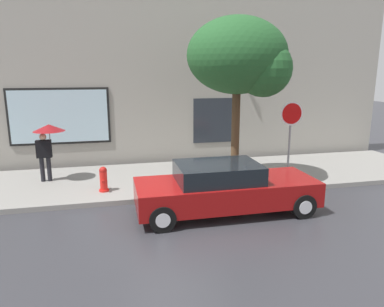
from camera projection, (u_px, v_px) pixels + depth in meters
ground_plane at (176, 215)px, 9.45m from camera, size 60.00×60.00×0.00m
sidewalk at (160, 179)px, 12.28m from camera, size 20.00×4.00×0.15m
building_facade at (148, 76)px, 13.87m from camera, size 20.00×0.67×7.00m
parked_car at (224, 188)px, 9.46m from camera, size 4.73×1.82×1.36m
fire_hydrant at (104, 179)px, 10.75m from camera, size 0.30×0.44×0.76m
pedestrian_with_umbrella at (47, 136)px, 11.51m from camera, size 0.99×0.99×1.87m
street_tree at (243, 59)px, 10.79m from camera, size 3.08×2.62×5.14m
stop_sign at (291, 125)px, 11.51m from camera, size 0.76×0.10×2.59m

